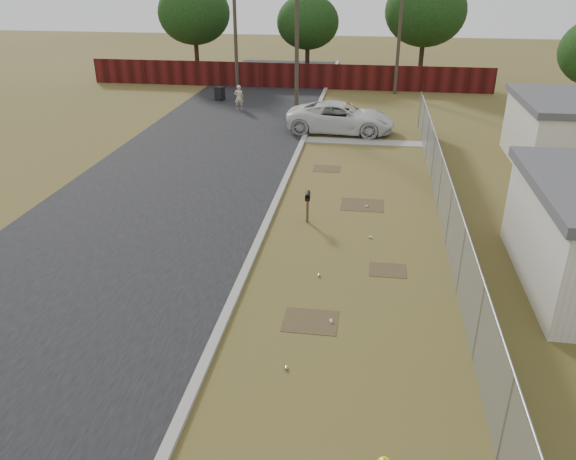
% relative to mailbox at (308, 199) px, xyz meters
% --- Properties ---
extents(ground, '(120.00, 120.00, 0.00)m').
position_rel_mailbox_xyz_m(ground, '(1.60, -1.14, -0.90)').
color(ground, brown).
rests_on(ground, ground).
extents(street, '(15.10, 60.00, 0.12)m').
position_rel_mailbox_xyz_m(street, '(-5.16, 6.91, -0.88)').
color(street, black).
rests_on(street, ground).
extents(chainlink_fence, '(0.10, 27.06, 2.02)m').
position_rel_mailbox_xyz_m(chainlink_fence, '(4.72, -0.11, -0.10)').
color(chainlink_fence, gray).
rests_on(chainlink_fence, ground).
extents(privacy_fence, '(30.00, 0.12, 1.80)m').
position_rel_mailbox_xyz_m(privacy_fence, '(-4.40, 23.86, 0.00)').
color(privacy_fence, '#4C1110').
rests_on(privacy_fence, ground).
extents(utility_poles, '(12.60, 8.24, 9.00)m').
position_rel_mailbox_xyz_m(utility_poles, '(-2.06, 19.53, 3.80)').
color(utility_poles, '#443A2D').
rests_on(utility_poles, ground).
extents(horizon_trees, '(33.32, 31.94, 7.78)m').
position_rel_mailbox_xyz_m(horizon_trees, '(2.44, 22.42, 3.73)').
color(horizon_trees, '#322416').
rests_on(horizon_trees, ground).
extents(mailbox, '(0.20, 0.49, 1.14)m').
position_rel_mailbox_xyz_m(mailbox, '(0.00, 0.00, 0.00)').
color(mailbox, brown).
rests_on(mailbox, ground).
extents(pickup_truck, '(5.93, 2.99, 1.61)m').
position_rel_mailbox_xyz_m(pickup_truck, '(0.40, 12.14, -0.09)').
color(pickup_truck, silver).
rests_on(pickup_truck, ground).
extents(pedestrian, '(0.62, 0.46, 1.55)m').
position_rel_mailbox_xyz_m(pedestrian, '(-6.26, 16.43, -0.12)').
color(pedestrian, beige).
rests_on(pedestrian, ground).
extents(trash_bin, '(0.73, 0.79, 0.91)m').
position_rel_mailbox_xyz_m(trash_bin, '(-8.19, 18.99, -0.43)').
color(trash_bin, black).
rests_on(trash_bin, ground).
extents(scattered_litter, '(1.87, 9.88, 0.07)m').
position_rel_mailbox_xyz_m(scattered_litter, '(1.38, -3.46, -0.86)').
color(scattered_litter, silver).
rests_on(scattered_litter, ground).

